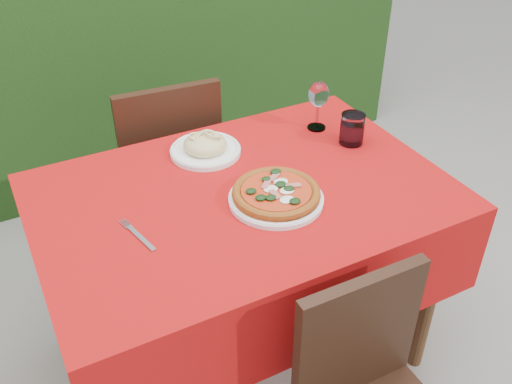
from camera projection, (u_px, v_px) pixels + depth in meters
name	position (u px, v px, depth m)	size (l,w,h in m)	color
ground	(245.00, 350.00, 2.19)	(60.00, 60.00, 0.00)	slate
hedge	(101.00, 1.00, 2.78)	(3.20, 0.55, 1.78)	black
dining_table	(243.00, 229.00, 1.84)	(1.26, 0.86, 0.75)	#4B2E18
chair_far	(168.00, 164.00, 2.33)	(0.43, 0.43, 0.89)	black
pizza_plate	(276.00, 195.00, 1.70)	(0.34, 0.34, 0.05)	white
pasta_plate	(205.00, 147.00, 1.92)	(0.24, 0.24, 0.07)	white
water_glass	(352.00, 130.00, 1.97)	(0.08, 0.08, 0.11)	silver
wine_glass	(319.00, 96.00, 2.01)	(0.07, 0.07, 0.18)	silver
fork	(141.00, 238.00, 1.56)	(0.02, 0.18, 0.00)	silver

